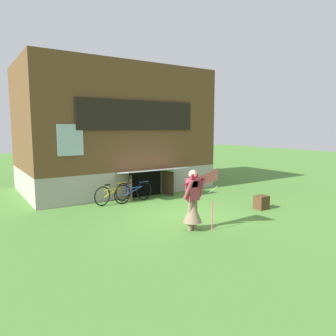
% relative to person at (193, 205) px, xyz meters
% --- Properties ---
extents(ground_plane, '(60.00, 60.00, 0.00)m').
position_rel_person_xyz_m(ground_plane, '(0.76, 1.51, -0.70)').
color(ground_plane, '#4C7F33').
extents(log_house, '(7.90, 6.00, 5.37)m').
position_rel_person_xyz_m(log_house, '(0.76, 6.95, 1.98)').
color(log_house, '#9E998E').
rests_on(log_house, ground_plane).
extents(person, '(0.61, 0.53, 1.67)m').
position_rel_person_xyz_m(person, '(0.00, 0.00, 0.00)').
color(person, '#7F6B51').
rests_on(person, ground_plane).
extents(kite, '(0.99, 1.08, 1.63)m').
position_rel_person_xyz_m(kite, '(0.37, -0.59, 0.63)').
color(kite, '#E54C7F').
rests_on(kite, ground_plane).
extents(bicycle_blue, '(1.69, 0.25, 0.77)m').
position_rel_person_xyz_m(bicycle_blue, '(0.17, 3.86, -0.33)').
color(bicycle_blue, black).
rests_on(bicycle_blue, ground_plane).
extents(bicycle_yellow, '(1.62, 0.51, 0.76)m').
position_rel_person_xyz_m(bicycle_yellow, '(-0.58, 4.06, -0.33)').
color(bicycle_yellow, black).
rests_on(bicycle_yellow, ground_plane).
extents(wooden_crate, '(0.43, 0.37, 0.47)m').
position_rel_person_xyz_m(wooden_crate, '(3.37, 0.48, -0.47)').
color(wooden_crate, '#4C331E').
rests_on(wooden_crate, ground_plane).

